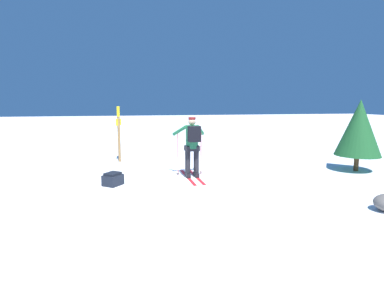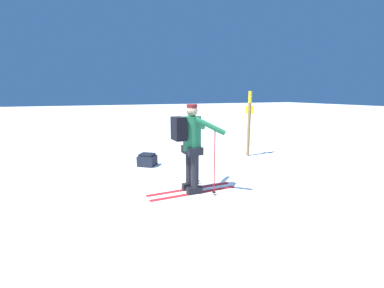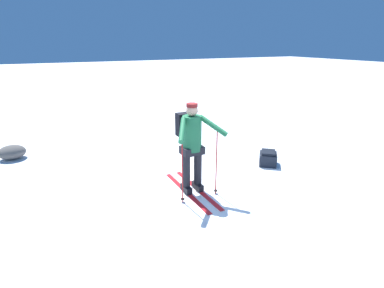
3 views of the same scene
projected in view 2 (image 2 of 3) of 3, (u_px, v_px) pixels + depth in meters
ground_plane at (193, 186)px, 5.31m from camera, size 80.00×80.00×0.00m
skier at (191, 142)px, 4.82m from camera, size 0.96×1.78×1.69m
dropped_backpack at (147, 160)px, 6.78m from camera, size 0.57×0.57×0.33m
trail_marker at (249, 118)px, 7.69m from camera, size 0.18×0.20×1.96m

